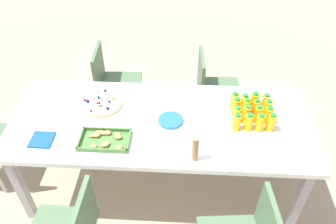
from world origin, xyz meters
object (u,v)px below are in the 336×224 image
object	(u,v)px
juice_bottle_9	(258,114)
juice_bottle_14	(249,122)
party_table	(160,127)
juice_bottle_11	(237,115)
juice_bottle_1	(254,101)
snack_tray	(105,140)
juice_bottle_7	(236,107)
juice_bottle_2	(244,102)
fruit_pizza	(102,103)
juice_bottle_13	(260,123)
juice_bottle_15	(237,122)
juice_bottle_10	(247,114)
juice_bottle_0	(265,102)
juice_bottle_3	(234,101)
juice_bottle_5	(256,108)
juice_bottle_8	(268,116)
cardboard_tube	(195,149)
juice_bottle_12	(271,123)
chair_near_right	(112,81)
chair_near_left	(212,86)
juice_bottle_4	(267,109)
napkin_stack	(42,140)
plate_stack	(170,120)
juice_bottle_6	(246,108)

from	to	relation	value
juice_bottle_9	juice_bottle_14	xyz separation A→B (m)	(0.07, 0.08, -0.01)
party_table	juice_bottle_11	distance (m)	0.56
juice_bottle_1	snack_tray	distance (m)	1.12
juice_bottle_7	juice_bottle_2	bearing A→B (deg)	-136.76
party_table	fruit_pizza	xyz separation A→B (m)	(0.46, -0.15, 0.08)
juice_bottle_13	juice_bottle_15	bearing A→B (deg)	0.19
snack_tray	juice_bottle_10	bearing A→B (deg)	-165.61
juice_bottle_13	snack_tray	bearing A→B (deg)	9.22
juice_bottle_0	juice_bottle_9	bearing A→B (deg)	63.29
juice_bottle_7	fruit_pizza	bearing A→B (deg)	-2.86
juice_bottle_3	juice_bottle_11	xyz separation A→B (m)	(-0.00, 0.15, -0.00)
juice_bottle_3	juice_bottle_5	bearing A→B (deg)	152.81
juice_bottle_8	cardboard_tube	bearing A→B (deg)	35.41
juice_bottle_15	cardboard_tube	bearing A→B (deg)	45.12
juice_bottle_7	juice_bottle_11	bearing A→B (deg)	89.37
juice_bottle_10	snack_tray	size ratio (longest dim) A/B	0.44
juice_bottle_11	juice_bottle_1	bearing A→B (deg)	-132.68
juice_bottle_12	juice_bottle_14	distance (m)	0.15
chair_near_right	juice_bottle_5	distance (m)	1.44
chair_near_right	juice_bottle_14	xyz separation A→B (m)	(-1.14, 0.86, 0.32)
juice_bottle_10	juice_bottle_13	size ratio (longest dim) A/B	1.05
chair_near_left	juice_bottle_11	world-z (taller)	juice_bottle_11
juice_bottle_0	juice_bottle_1	size ratio (longest dim) A/B	0.92
juice_bottle_3	snack_tray	world-z (taller)	juice_bottle_3
juice_bottle_0	juice_bottle_11	distance (m)	0.27
juice_bottle_3	juice_bottle_4	distance (m)	0.24
juice_bottle_7	juice_bottle_11	xyz separation A→B (m)	(0.00, 0.08, -0.01)
juice_bottle_4	juice_bottle_12	bearing A→B (deg)	90.90
juice_bottle_10	cardboard_tube	world-z (taller)	cardboard_tube
juice_bottle_4	juice_bottle_12	xyz separation A→B (m)	(-0.00, 0.14, -0.00)
chair_near_left	juice_bottle_10	bearing A→B (deg)	9.91
juice_bottle_2	fruit_pizza	xyz separation A→B (m)	(1.07, 0.02, -0.05)
juice_bottle_11	fruit_pizza	world-z (taller)	juice_bottle_11
fruit_pizza	snack_tray	size ratio (longest dim) A/B	0.91
juice_bottle_2	napkin_stack	distance (m)	1.46
chair_near_left	juice_bottle_4	size ratio (longest dim) A/B	5.62
juice_bottle_15	plate_stack	xyz separation A→B (m)	(0.46, -0.05, -0.05)
juice_bottle_8	juice_bottle_12	world-z (taller)	juice_bottle_8
juice_bottle_5	juice_bottle_14	size ratio (longest dim) A/B	1.04
juice_bottle_11	juice_bottle_14	distance (m)	0.10
juice_bottle_3	juice_bottle_7	xyz separation A→B (m)	(-0.00, 0.07, 0.01)
juice_bottle_14	plate_stack	world-z (taller)	juice_bottle_14
party_table	juice_bottle_2	world-z (taller)	juice_bottle_2
juice_bottle_6	snack_tray	size ratio (longest dim) A/B	0.44
juice_bottle_3	juice_bottle_6	world-z (taller)	juice_bottle_6
juice_bottle_1	juice_bottle_7	xyz separation A→B (m)	(0.14, 0.07, 0.00)
chair_near_left	cardboard_tube	size ratio (longest dim) A/B	4.42
cardboard_tube	party_table	bearing A→B (deg)	-54.87
juice_bottle_0	juice_bottle_11	bearing A→B (deg)	34.47
plate_stack	chair_near_left	bearing A→B (deg)	-114.71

